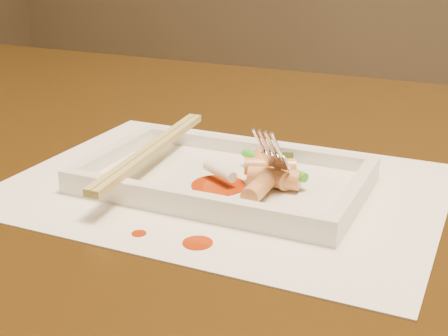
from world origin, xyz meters
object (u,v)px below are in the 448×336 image
at_px(plate_base, 224,182).
at_px(fork, 304,105).
at_px(table, 201,233).
at_px(placemat, 224,186).
at_px(chopstick_a, 148,149).

bearing_deg(plate_base, fork, 14.42).
xyz_separation_m(table, plate_base, (0.07, -0.08, 0.11)).
bearing_deg(fork, plate_base, -165.58).
relative_size(table, plate_base, 5.38).
distance_m(table, placemat, 0.15).
bearing_deg(chopstick_a, plate_base, -0.00).
bearing_deg(placemat, chopstick_a, 180.00).
height_order(table, plate_base, plate_base).
distance_m(placemat, chopstick_a, 0.09).
bearing_deg(placemat, plate_base, -135.00).
bearing_deg(placemat, fork, 14.42).
distance_m(placemat, fork, 0.11).
bearing_deg(chopstick_a, placemat, 0.00).
distance_m(placemat, plate_base, 0.00).
height_order(chopstick_a, fork, fork).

